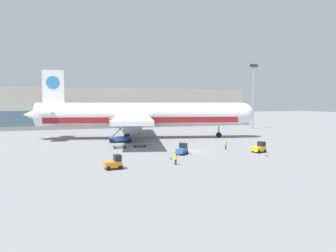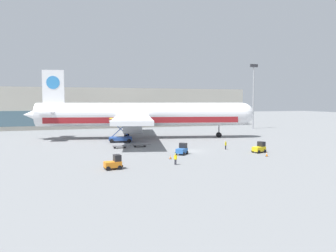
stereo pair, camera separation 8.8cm
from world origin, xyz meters
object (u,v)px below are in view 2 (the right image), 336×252
at_px(light_mast, 253,91).
at_px(ground_crew_far, 226,145).
at_px(baggage_tug_mid, 182,150).
at_px(traffic_cone_near, 170,157).
at_px(baggage_dolly_second, 140,145).
at_px(baggage_tug_foreground, 260,148).
at_px(scissor_lift_loader, 121,133).
at_px(traffic_cone_far, 267,154).
at_px(ground_crew_near, 175,158).
at_px(baggage_tug_far, 114,163).
at_px(airplane_main, 140,115).
at_px(baggage_dolly_lead, 120,146).

xyz_separation_m(light_mast, ground_crew_far, (-32.02, -39.92, -11.77)).
bearing_deg(baggage_tug_mid, traffic_cone_near, -179.43).
relative_size(baggage_tug_mid, baggage_dolly_second, 0.73).
xyz_separation_m(baggage_tug_foreground, traffic_cone_near, (-17.65, -1.09, -0.57)).
height_order(scissor_lift_loader, traffic_cone_far, scissor_lift_loader).
relative_size(baggage_dolly_second, ground_crew_near, 2.22).
bearing_deg(traffic_cone_near, baggage_tug_far, -152.95).
height_order(airplane_main, scissor_lift_loader, airplane_main).
bearing_deg(baggage_tug_foreground, ground_crew_far, 111.60).
distance_m(baggage_tug_mid, baggage_tug_far, 16.05).
bearing_deg(baggage_dolly_second, baggage_tug_far, -107.51).
bearing_deg(baggage_tug_mid, ground_crew_near, -162.94).
height_order(airplane_main, ground_crew_far, airplane_main).
bearing_deg(ground_crew_near, baggage_dolly_second, -29.52).
relative_size(airplane_main, ground_crew_far, 34.54).
relative_size(baggage_tug_far, traffic_cone_far, 3.32).
bearing_deg(scissor_lift_loader, baggage_tug_far, -89.49).
distance_m(traffic_cone_near, traffic_cone_far, 16.68).
xyz_separation_m(baggage_dolly_lead, ground_crew_far, (19.27, -8.48, 0.58)).
distance_m(ground_crew_near, traffic_cone_far, 17.44).
distance_m(scissor_lift_loader, baggage_dolly_second, 9.61).
distance_m(scissor_lift_loader, baggage_tug_far, 30.32).
relative_size(light_mast, ground_crew_near, 12.92).
relative_size(airplane_main, traffic_cone_far, 73.43).
relative_size(baggage_tug_far, baggage_dolly_second, 0.69).
bearing_deg(airplane_main, baggage_tug_far, -96.48).
bearing_deg(traffic_cone_near, ground_crew_far, 25.52).
bearing_deg(scissor_lift_loader, ground_crew_near, -71.90).
relative_size(baggage_dolly_lead, ground_crew_far, 2.26).
distance_m(scissor_lift_loader, traffic_cone_far, 34.05).
bearing_deg(ground_crew_far, traffic_cone_near, -10.37).
relative_size(scissor_lift_loader, traffic_cone_far, 7.34).
distance_m(baggage_dolly_second, traffic_cone_near, 15.40).
bearing_deg(baggage_tug_far, baggage_tug_foreground, 6.54).
distance_m(scissor_lift_loader, ground_crew_near, 29.52).
height_order(baggage_tug_mid, baggage_dolly_lead, baggage_tug_mid).
bearing_deg(ground_crew_far, baggage_dolly_second, -66.24).
height_order(baggage_dolly_lead, baggage_dolly_second, same).
bearing_deg(light_mast, traffic_cone_far, -120.65).
xyz_separation_m(airplane_main, ground_crew_near, (-3.16, -35.59, -4.85)).
bearing_deg(baggage_tug_far, baggage_dolly_lead, 71.55).
bearing_deg(baggage_tug_foreground, scissor_lift_loader, 117.32).
bearing_deg(baggage_tug_mid, baggage_dolly_lead, 82.50).
xyz_separation_m(scissor_lift_loader, baggage_tug_foreground, (21.42, -23.41, -1.22)).
height_order(baggage_tug_mid, traffic_cone_near, baggage_tug_mid).
xyz_separation_m(baggage_dolly_lead, baggage_dolly_second, (4.19, 0.35, 0.00)).
relative_size(baggage_dolly_lead, traffic_cone_far, 4.81).
height_order(scissor_lift_loader, baggage_tug_foreground, scissor_lift_loader).
height_order(baggage_tug_far, traffic_cone_far, baggage_tug_far).
height_order(light_mast, baggage_dolly_lead, light_mast).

